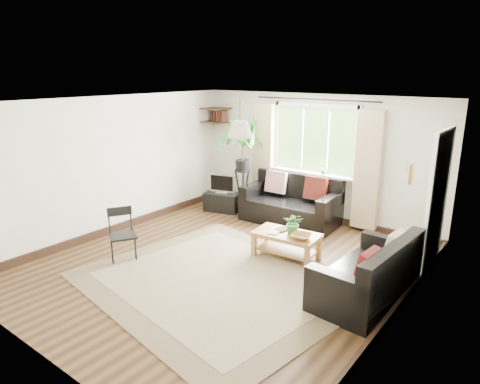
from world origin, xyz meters
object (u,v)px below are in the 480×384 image
Objects in this scene: sofa_right at (367,270)px; folding_chair at (123,237)px; tv_stand at (222,202)px; palm_stand at (242,166)px; coffee_table at (286,245)px; sofa_back at (290,201)px.

folding_chair is at bearing -66.26° from sofa_right.
folding_chair reaches higher than sofa_right.
palm_stand is (0.37, 0.20, 0.77)m from tv_stand.
tv_stand is 2.84m from folding_chair.
coffee_table is at bearing -36.23° from palm_stand.
palm_stand is at bearing 179.81° from sofa_back.
sofa_back is 1.66m from coffee_table.
folding_chair is at bearing -112.28° from sofa_back.
sofa_right is at bearing -28.56° from palm_stand.
sofa_right is 1.51m from coffee_table.
sofa_right is at bearing -42.60° from sofa_back.
tv_stand is at bearing -151.85° from palm_stand.
tv_stand is 0.87m from palm_stand.
folding_chair is (-3.32, -1.19, 0.02)m from sofa_right.
sofa_back reaches higher than coffee_table.
sofa_right is 0.85× the size of palm_stand.
coffee_table is 2.47m from palm_stand.
palm_stand is at bearing 143.77° from coffee_table.
tv_stand is (-3.71, 1.62, -0.19)m from sofa_right.
sofa_right is 2.01× the size of folding_chair.
coffee_table is at bearing -19.41° from folding_chair.
sofa_back is 1.51m from tv_stand.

